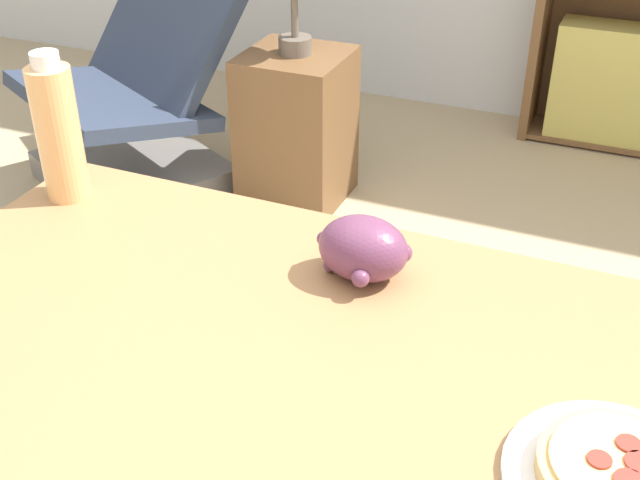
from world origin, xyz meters
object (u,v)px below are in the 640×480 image
Objects in this scene: grape_bunch at (364,249)px; pizza_on_plate at (618,476)px; lounge_chair_near at (140,110)px; side_table at (297,128)px; drink_bottle at (58,131)px.

pizza_on_plate is at bearing -34.68° from grape_bunch.
pizza_on_plate is 0.45m from grape_bunch.
lounge_chair_near is at bearing 136.98° from pizza_on_plate.
grape_bunch is 0.26× the size of side_table.
pizza_on_plate is at bearing -17.68° from drink_bottle.
grape_bunch is 0.14× the size of lounge_chair_near.
pizza_on_plate is 0.23× the size of lounge_chair_near.
grape_bunch is 1.97m from lounge_chair_near.
lounge_chair_near reaches higher than grape_bunch.
lounge_chair_near is at bearing 121.66° from drink_bottle.
drink_bottle reaches higher than lounge_chair_near.
pizza_on_plate reaches higher than side_table.
grape_bunch is at bearing -61.97° from side_table.
lounge_chair_near is at bearing -169.07° from side_table.
pizza_on_plate is 0.94× the size of drink_bottle.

